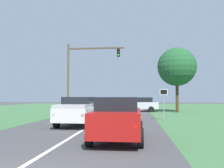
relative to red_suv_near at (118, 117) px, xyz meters
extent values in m
plane|color=#424244|center=(-2.23, 6.73, -0.99)|extent=(120.00, 120.00, 0.00)
cube|color=white|center=(-2.23, -4.27, -0.98)|extent=(0.16, 42.81, 0.01)
cube|color=#9E1411|center=(0.00, -0.05, -0.16)|extent=(1.92, 4.49, 0.94)
cube|color=black|center=(0.00, 0.17, 0.60)|extent=(1.69, 2.79, 0.56)
cube|color=red|center=(-0.79, -2.26, -0.11)|extent=(0.14, 0.06, 0.12)
cube|color=red|center=(0.78, -2.27, -0.11)|extent=(0.14, 0.06, 0.12)
cylinder|color=black|center=(-0.95, 1.34, -0.63)|extent=(0.23, 0.72, 0.72)
cylinder|color=black|center=(0.96, 1.34, -0.63)|extent=(0.23, 0.72, 0.72)
cylinder|color=black|center=(-0.96, -1.44, -0.63)|extent=(0.23, 0.72, 0.72)
cylinder|color=black|center=(0.95, -1.45, -0.63)|extent=(0.23, 0.72, 0.72)
cube|color=silver|center=(-2.95, 5.33, -0.18)|extent=(2.18, 5.40, 0.81)
cube|color=black|center=(-2.96, 5.06, 0.54)|extent=(1.85, 2.08, 0.65)
cube|color=#B8B8B8|center=(-2.99, 3.67, 0.32)|extent=(1.99, 2.08, 0.20)
cube|color=red|center=(-3.86, 2.71, -0.14)|extent=(0.14, 0.06, 0.12)
cube|color=red|center=(-2.19, 2.66, -0.14)|extent=(0.14, 0.06, 0.12)
cylinder|color=black|center=(-3.92, 7.01, -0.59)|extent=(0.27, 0.81, 0.80)
cylinder|color=black|center=(-1.89, 6.96, -0.59)|extent=(0.27, 0.81, 0.80)
cylinder|color=black|center=(-4.01, 3.70, -0.59)|extent=(0.27, 0.81, 0.80)
cylinder|color=black|center=(-1.98, 3.64, -0.59)|extent=(0.27, 0.81, 0.80)
cylinder|color=brown|center=(-7.09, 16.36, 2.99)|extent=(0.24, 0.24, 7.96)
cube|color=#4C3D2B|center=(-3.88, 16.36, 6.37)|extent=(6.42, 0.16, 0.16)
cube|color=black|center=(-1.31, 16.36, 5.82)|extent=(0.32, 0.28, 0.90)
sphere|color=black|center=(-1.31, 16.21, 6.12)|extent=(0.22, 0.22, 0.22)
sphere|color=black|center=(-1.31, 16.21, 5.82)|extent=(0.22, 0.22, 0.22)
sphere|color=#1ED83F|center=(-1.31, 16.21, 5.52)|extent=(0.22, 0.22, 0.22)
cylinder|color=gray|center=(2.88, 8.96, 0.31)|extent=(0.08, 0.08, 2.59)
cube|color=white|center=(2.88, 8.93, 1.25)|extent=(0.60, 0.03, 0.44)
cube|color=black|center=(2.88, 8.92, 1.25)|extent=(0.52, 0.01, 0.36)
cylinder|color=#4C351E|center=(5.49, 18.91, 0.87)|extent=(0.36, 0.36, 3.71)
sphere|color=#20542C|center=(5.49, 18.91, 4.45)|extent=(4.60, 4.60, 4.60)
cube|color=silver|center=(0.94, 20.01, -0.23)|extent=(4.78, 2.02, 0.84)
cube|color=black|center=(1.17, 20.02, 0.49)|extent=(2.89, 1.73, 0.59)
cube|color=red|center=(-1.42, 20.70, -0.19)|extent=(0.06, 0.14, 0.12)
cube|color=red|center=(-1.37, 19.17, -0.19)|extent=(0.06, 0.14, 0.12)
cylinder|color=black|center=(2.37, 20.99, -0.65)|extent=(0.69, 0.25, 0.68)
cylinder|color=black|center=(2.43, 19.13, -0.65)|extent=(0.69, 0.25, 0.68)
cylinder|color=black|center=(-0.56, 20.90, -0.65)|extent=(0.69, 0.25, 0.68)
cylinder|color=black|center=(-0.50, 19.03, -0.65)|extent=(0.69, 0.25, 0.68)
camera|label=1|loc=(0.87, -10.47, 0.91)|focal=38.76mm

